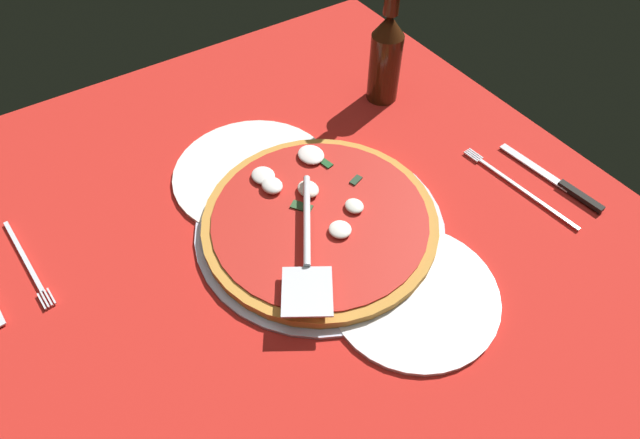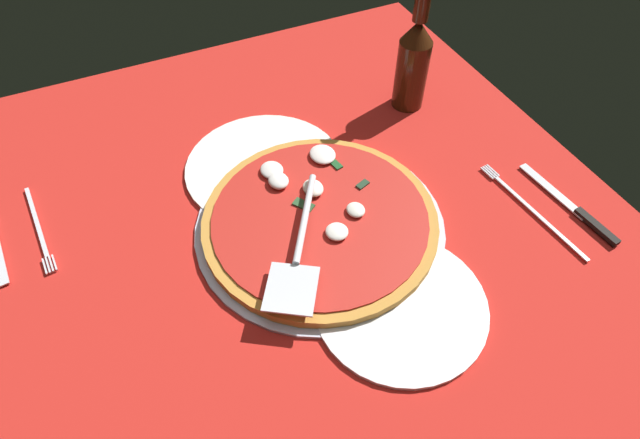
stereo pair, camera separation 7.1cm
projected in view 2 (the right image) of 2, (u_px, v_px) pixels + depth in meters
The scene contains 10 objects.
ground_plane at pixel (279, 228), 77.01cm from camera, with size 102.14×102.14×0.80cm, color red.
checker_pattern at pixel (279, 226), 76.67cm from camera, with size 102.14×102.14×0.10cm.
pizza_pan at pixel (320, 226), 76.07cm from camera, with size 37.14×37.14×0.85cm, color silver.
dinner_plate_left at pixel (264, 167), 84.00cm from camera, with size 25.91×25.91×1.00cm, color white.
dinner_plate_right at pixel (400, 305), 67.26cm from camera, with size 23.03×23.03×1.00cm, color silver.
pizza at pixel (319, 219), 75.19cm from camera, with size 34.84×34.84×3.10cm.
pizza_server at pixel (299, 249), 68.51cm from camera, with size 21.91×15.76×1.00cm.
place_setting_near at pixel (15, 230), 75.60cm from camera, with size 19.81×14.98×1.40cm.
place_setting_far at pixel (554, 211), 77.99cm from camera, with size 21.95×14.05×1.40cm.
beer_bottle at pixel (413, 61), 88.25cm from camera, with size 5.74×5.74×23.44cm.
Camera 2 is at (46.56, -14.74, 59.49)cm, focal length 28.52 mm.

